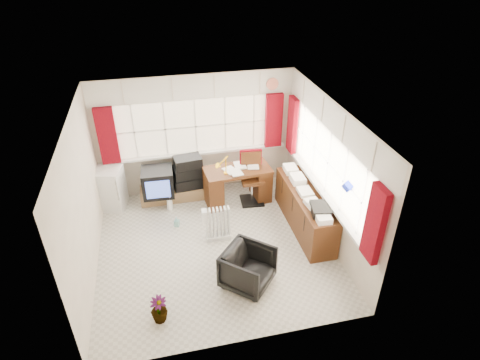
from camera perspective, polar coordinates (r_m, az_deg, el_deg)
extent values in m
plane|color=beige|center=(7.22, -3.57, -9.39)|extent=(4.00, 4.00, 0.00)
plane|color=beige|center=(8.21, -6.25, 6.36)|extent=(4.00, 0.00, 4.00)
plane|color=beige|center=(4.93, 0.02, -13.34)|extent=(4.00, 0.00, 4.00)
plane|color=beige|center=(6.54, -21.50, -3.05)|extent=(0.00, 4.00, 4.00)
plane|color=beige|center=(7.00, 12.43, 0.98)|extent=(0.00, 4.00, 4.00)
plane|color=white|center=(5.89, -4.37, 9.27)|extent=(4.00, 4.00, 0.00)
plane|color=#FEECC9|center=(8.11, -6.31, 7.57)|extent=(3.60, 0.00, 3.60)
cube|color=white|center=(8.33, -6.05, 3.82)|extent=(3.70, 0.12, 0.05)
cube|color=white|center=(8.08, -14.82, 6.57)|extent=(0.03, 0.02, 1.10)
cube|color=white|center=(8.07, -10.56, 7.08)|extent=(0.03, 0.02, 1.10)
cube|color=white|center=(8.10, -6.30, 7.55)|extent=(0.03, 0.02, 1.10)
cube|color=white|center=(8.18, -2.10, 7.97)|extent=(0.03, 0.02, 1.10)
cube|color=white|center=(8.31, 2.01, 8.34)|extent=(0.03, 0.02, 1.10)
plane|color=#FEECC9|center=(6.89, 12.46, 2.39)|extent=(0.00, 3.60, 3.60)
cube|color=white|center=(7.17, 11.65, -1.68)|extent=(0.12, 3.70, 0.05)
cube|color=white|center=(6.00, 16.93, -3.13)|extent=(0.02, 0.03, 1.10)
cube|color=white|center=(6.43, 14.50, -0.19)|extent=(0.02, 0.03, 1.10)
cube|color=white|center=(6.89, 12.39, 2.38)|extent=(0.02, 0.03, 1.10)
cube|color=white|center=(7.37, 10.54, 4.62)|extent=(0.02, 0.03, 1.10)
cube|color=white|center=(7.87, 8.91, 6.57)|extent=(0.02, 0.03, 1.10)
cube|color=maroon|center=(8.05, -18.37, 5.94)|extent=(0.35, 0.10, 1.15)
cube|color=maroon|center=(8.35, 4.82, 8.40)|extent=(0.35, 0.10, 1.15)
cube|color=maroon|center=(8.18, 7.46, 7.74)|extent=(0.10, 0.35, 1.15)
cube|color=maroon|center=(5.62, 18.64, -6.00)|extent=(0.10, 0.35, 1.15)
cube|color=silver|center=(7.80, -6.64, 12.88)|extent=(3.95, 0.08, 0.48)
cube|color=silver|center=(6.54, 13.10, 8.49)|extent=(0.08, 3.95, 0.48)
cube|color=#532813|center=(7.96, -0.37, 1.41)|extent=(1.36, 0.75, 0.06)
cube|color=#532813|center=(8.04, -3.79, -1.47)|extent=(0.35, 0.61, 0.70)
cube|color=#532813|center=(8.29, 2.97, -0.32)|extent=(0.35, 0.61, 0.70)
cube|color=white|center=(7.94, -0.37, 1.66)|extent=(0.25, 0.32, 0.02)
cube|color=white|center=(7.94, -0.37, 1.68)|extent=(0.25, 0.32, 0.02)
cube|color=white|center=(7.93, -0.37, 1.71)|extent=(0.25, 0.32, 0.02)
cube|color=white|center=(7.93, -0.37, 1.73)|extent=(0.25, 0.32, 0.02)
cylinder|color=#F5B20A|center=(7.80, -2.00, 1.03)|extent=(0.09, 0.09, 0.02)
cylinder|color=#F5B20A|center=(7.71, -2.02, 2.14)|extent=(0.02, 0.02, 0.35)
cone|color=#F5B20A|center=(7.64, -2.04, 3.03)|extent=(0.16, 0.15, 0.14)
cube|color=black|center=(8.31, 1.70, -2.94)|extent=(0.49, 0.49, 0.04)
cylinder|color=silver|center=(8.17, 1.73, -1.54)|extent=(0.06, 0.06, 0.53)
cube|color=#532813|center=(8.03, 1.76, 0.03)|extent=(0.48, 0.46, 0.06)
cube|color=#532813|center=(8.08, 1.52, 2.56)|extent=(0.41, 0.08, 0.51)
cube|color=maroon|center=(8.07, 1.53, 2.68)|extent=(0.45, 0.10, 0.53)
imported|color=black|center=(6.34, 1.15, -12.44)|extent=(1.00, 1.00, 0.66)
cube|color=white|center=(7.36, -3.11, -8.01)|extent=(0.44, 0.18, 0.09)
cube|color=white|center=(7.13, -4.76, -6.17)|extent=(0.03, 0.13, 0.57)
cube|color=white|center=(7.14, -4.24, -6.10)|extent=(0.03, 0.13, 0.57)
cube|color=white|center=(7.14, -3.71, -6.04)|extent=(0.03, 0.13, 0.57)
cube|color=white|center=(7.15, -3.18, -5.97)|extent=(0.03, 0.13, 0.57)
cube|color=white|center=(7.16, -2.66, -5.91)|extent=(0.03, 0.13, 0.57)
cube|color=white|center=(7.17, -2.14, -5.84)|extent=(0.03, 0.13, 0.57)
cube|color=white|center=(7.18, -1.61, -5.77)|extent=(0.03, 0.13, 0.57)
cube|color=#532813|center=(7.53, 9.19, -4.22)|extent=(0.50, 2.00, 0.75)
cube|color=white|center=(6.68, 11.68, -5.20)|extent=(0.24, 0.32, 0.10)
cube|color=white|center=(6.97, 10.41, -3.29)|extent=(0.24, 0.32, 0.10)
cube|color=white|center=(7.28, 9.25, -1.54)|extent=(0.24, 0.32, 0.10)
cube|color=white|center=(7.59, 8.18, 0.07)|extent=(0.24, 0.32, 0.10)
cube|color=white|center=(7.91, 7.20, 1.55)|extent=(0.24, 0.32, 0.10)
cube|color=black|center=(6.83, 11.36, -4.10)|extent=(0.37, 0.44, 0.13)
cube|color=#A28151|center=(8.48, -9.25, -1.73)|extent=(1.40, 0.50, 0.25)
cube|color=black|center=(8.13, -11.60, -0.26)|extent=(0.63, 0.58, 0.55)
cube|color=#4B68D5|center=(7.88, -11.58, -1.34)|extent=(0.46, 0.04, 0.37)
cube|color=black|center=(8.36, -7.23, -0.13)|extent=(0.68, 0.47, 0.24)
cube|color=black|center=(8.24, -7.34, 1.23)|extent=(0.63, 0.44, 0.22)
cube|color=black|center=(8.13, -7.44, 2.56)|extent=(0.57, 0.42, 0.21)
cube|color=white|center=(8.34, -17.95, -1.16)|extent=(0.62, 0.62, 0.86)
cube|color=silver|center=(8.00, -17.07, -1.41)|extent=(0.02, 0.02, 0.45)
imported|color=white|center=(8.11, -9.99, -3.22)|extent=(0.16, 0.16, 0.32)
imported|color=#85C7C0|center=(7.69, -8.99, -5.89)|extent=(0.11, 0.11, 0.19)
imported|color=black|center=(6.05, -11.47, -17.60)|extent=(0.24, 0.24, 0.43)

